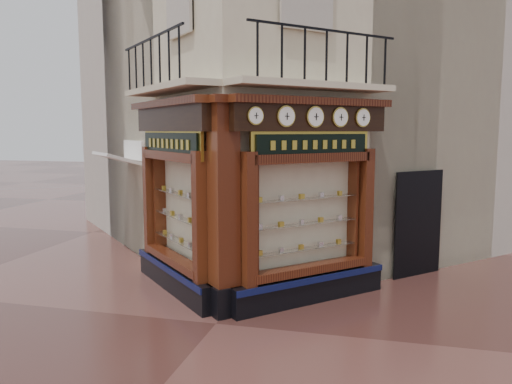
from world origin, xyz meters
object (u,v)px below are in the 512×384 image
(clock_b, at_px, (286,116))
(signboard_left, at_px, (170,144))
(corner_pilaster, at_px, (224,210))
(clock_c, at_px, (315,117))
(clock_d, at_px, (340,117))
(signboard_right, at_px, (313,145))
(clock_a, at_px, (255,116))
(clock_e, at_px, (363,118))
(awning, at_px, (120,257))

(clock_b, bearing_deg, signboard_left, 122.15)
(corner_pilaster, bearing_deg, clock_c, -14.04)
(clock_d, bearing_deg, signboard_right, 168.86)
(clock_a, bearing_deg, corner_pilaster, 133.85)
(signboard_left, bearing_deg, clock_b, -147.85)
(clock_e, xyz_separation_m, signboard_right, (-0.89, -0.73, -0.52))
(corner_pilaster, bearing_deg, awning, 95.61)
(clock_e, height_order, signboard_right, clock_e)
(corner_pilaster, relative_size, clock_c, 10.00)
(clock_a, bearing_deg, signboard_right, 4.72)
(clock_e, bearing_deg, corner_pilaster, 171.60)
(clock_d, distance_m, signboard_right, 0.77)
(corner_pilaster, distance_m, clock_a, 1.77)
(clock_c, relative_size, clock_e, 1.06)
(clock_c, bearing_deg, clock_a, 180.00)
(clock_b, distance_m, signboard_right, 0.88)
(corner_pilaster, xyz_separation_m, signboard_left, (-1.46, 1.01, 1.15))
(awning, bearing_deg, corner_pilaster, -174.39)
(clock_c, relative_size, awning, 0.25)
(clock_d, relative_size, signboard_left, 0.18)
(clock_c, bearing_deg, corner_pilaster, 165.96)
(clock_e, bearing_deg, clock_b, -180.00)
(clock_a, bearing_deg, clock_c, 0.00)
(clock_a, relative_size, clock_e, 0.85)
(awning, xyz_separation_m, signboard_left, (2.49, -2.23, 3.10))
(clock_c, bearing_deg, clock_e, 0.00)
(awning, distance_m, signboard_left, 4.56)
(clock_a, xyz_separation_m, clock_b, (0.45, 0.45, -0.00))
(corner_pilaster, height_order, signboard_left, corner_pilaster)
(clock_d, height_order, clock_e, clock_d)
(corner_pilaster, xyz_separation_m, clock_c, (1.51, 0.91, 1.67))
(clock_c, xyz_separation_m, signboard_right, (-0.05, 0.11, -0.52))
(clock_d, height_order, signboard_left, clock_d)
(clock_a, relative_size, clock_b, 0.83)
(clock_b, xyz_separation_m, signboard_right, (0.42, 0.57, -0.52))
(clock_b, xyz_separation_m, clock_c, (0.46, 0.46, 0.00))
(clock_a, distance_m, signboard_left, 2.35)
(corner_pilaster, xyz_separation_m, clock_a, (0.59, -0.01, 1.67))
(clock_c, distance_m, clock_d, 0.60)
(clock_a, distance_m, clock_d, 1.90)
(clock_e, relative_size, signboard_left, 0.17)
(signboard_left, height_order, signboard_right, signboard_left)
(corner_pilaster, height_order, clock_b, corner_pilaster)
(corner_pilaster, distance_m, clock_b, 2.02)
(clock_c, height_order, awning, clock_c)
(clock_c, bearing_deg, awning, 111.80)
(clock_c, xyz_separation_m, clock_e, (0.84, 0.84, -0.00))
(clock_d, bearing_deg, clock_a, -180.00)
(clock_d, bearing_deg, signboard_left, 140.36)
(corner_pilaster, distance_m, signboard_right, 2.12)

